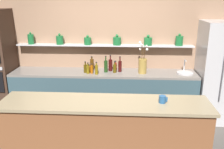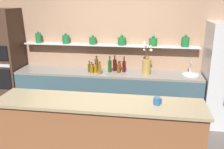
{
  "view_description": "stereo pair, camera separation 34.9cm",
  "coord_description": "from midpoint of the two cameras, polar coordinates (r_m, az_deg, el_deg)",
  "views": [
    {
      "loc": [
        0.27,
        -3.42,
        2.33
      ],
      "look_at": [
        0.05,
        0.4,
        1.13
      ],
      "focal_mm": 40.0,
      "sensor_mm": 36.0,
      "label": 1
    },
    {
      "loc": [
        0.61,
        -3.39,
        2.33
      ],
      "look_at": [
        0.05,
        0.4,
        1.13
      ],
      "focal_mm": 40.0,
      "sensor_mm": 36.0,
      "label": 2
    }
  ],
  "objects": [
    {
      "name": "ground_plane",
      "position": [
        4.15,
        0.96,
        -16.82
      ],
      "size": [
        12.0,
        12.0,
        0.0
      ],
      "primitive_type": "plane",
      "color": "#4C4742"
    },
    {
      "name": "back_wall_unit",
      "position": [
        5.12,
        3.36,
        5.78
      ],
      "size": [
        5.2,
        0.28,
        2.6
      ],
      "color": "#937056",
      "rests_on": "ground_plane"
    },
    {
      "name": "back_counter_unit",
      "position": [
        5.04,
        0.95,
        -4.41
      ],
      "size": [
        3.61,
        0.62,
        0.92
      ],
      "color": "#334C56",
      "rests_on": "ground_plane"
    },
    {
      "name": "island_counter",
      "position": [
        3.51,
        0.04,
        -13.84
      ],
      "size": [
        2.76,
        0.61,
        1.02
      ],
      "color": "brown",
      "rests_on": "ground_plane"
    },
    {
      "name": "oven_tower",
      "position": [
        5.54,
        -21.46,
        2.84
      ],
      "size": [
        0.61,
        0.64,
        2.11
      ],
      "color": "#3D281E",
      "rests_on": "ground_plane"
    },
    {
      "name": "flower_vase",
      "position": [
        4.78,
        9.98,
        2.03
      ],
      "size": [
        0.18,
        0.16,
        0.62
      ],
      "color": "olive",
      "rests_on": "back_counter_unit"
    },
    {
      "name": "sink_fixture",
      "position": [
        4.95,
        19.44,
        0.06
      ],
      "size": [
        0.31,
        0.31,
        0.25
      ],
      "color": "#B7B7BC",
      "rests_on": "back_counter_unit"
    },
    {
      "name": "bottle_wine_0",
      "position": [
        4.85,
        1.56,
        1.93
      ],
      "size": [
        0.07,
        0.07,
        0.32
      ],
      "color": "#193814",
      "rests_on": "back_counter_unit"
    },
    {
      "name": "bottle_sauce_1",
      "position": [
        4.8,
        -1.72,
        1.28
      ],
      "size": [
        0.05,
        0.05,
        0.19
      ],
      "color": "#9E4C0A",
      "rests_on": "back_counter_unit"
    },
    {
      "name": "bottle_oil_2",
      "position": [
        4.73,
        -0.67,
        1.23
      ],
      "size": [
        0.06,
        0.06,
        0.24
      ],
      "color": "brown",
      "rests_on": "back_counter_unit"
    },
    {
      "name": "bottle_sauce_3",
      "position": [
        4.86,
        -2.26,
        1.31
      ],
      "size": [
        0.05,
        0.05,
        0.16
      ],
      "color": "#9E4C0A",
      "rests_on": "back_counter_unit"
    },
    {
      "name": "bottle_spirit_4",
      "position": [
        5.0,
        -1.56,
        2.37
      ],
      "size": [
        0.07,
        0.07,
        0.28
      ],
      "color": "#4C2D0C",
      "rests_on": "back_counter_unit"
    },
    {
      "name": "bottle_oil_5",
      "position": [
        4.8,
        -2.59,
        1.31
      ],
      "size": [
        0.06,
        0.06,
        0.21
      ],
      "color": "brown",
      "rests_on": "back_counter_unit"
    },
    {
      "name": "bottle_wine_6",
      "position": [
        4.94,
        2.66,
        2.18
      ],
      "size": [
        0.08,
        0.08,
        0.32
      ],
      "color": "#380C0C",
      "rests_on": "back_counter_unit"
    },
    {
      "name": "bottle_oil_7",
      "position": [
        4.82,
        3.57,
        1.37
      ],
      "size": [
        0.07,
        0.07,
        0.22
      ],
      "color": "#47380A",
      "rests_on": "back_counter_unit"
    },
    {
      "name": "bottle_oil_8",
      "position": [
        4.87,
        -3.13,
        1.54
      ],
      "size": [
        0.07,
        0.07,
        0.22
      ],
      "color": "#47380A",
      "rests_on": "back_counter_unit"
    },
    {
      "name": "bottle_sauce_9",
      "position": [
        4.98,
        3.81,
        1.81
      ],
      "size": [
        0.06,
        0.06,
        0.19
      ],
      "color": "maroon",
      "rests_on": "back_counter_unit"
    },
    {
      "name": "bottle_wine_10",
      "position": [
        4.87,
        4.82,
        1.86
      ],
      "size": [
        0.07,
        0.07,
        0.31
      ],
      "color": "#380C0C",
      "rests_on": "back_counter_unit"
    },
    {
      "name": "coffee_mug",
      "position": [
        3.26,
        13.3,
        -5.97
      ],
      "size": [
        0.11,
        0.09,
        0.09
      ],
      "color": "#235184",
      "rests_on": "island_counter"
    }
  ]
}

